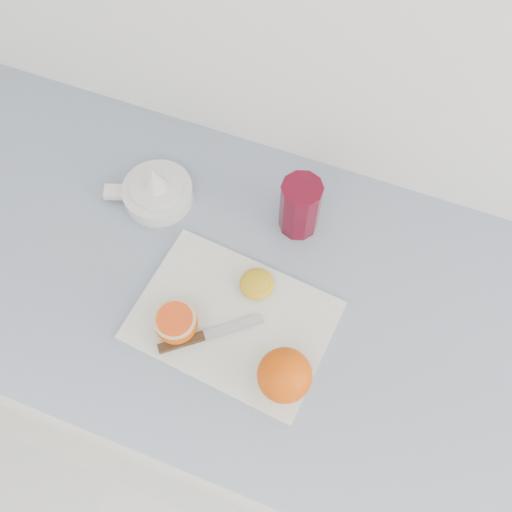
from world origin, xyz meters
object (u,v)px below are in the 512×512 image
object	(u,v)px
cutting_board	(233,321)
counter	(242,356)
citrus_juicer	(157,191)
red_tumbler	(300,208)
half_orange	(176,323)

from	to	relation	value
cutting_board	counter	bearing A→B (deg)	107.11
counter	citrus_juicer	world-z (taller)	citrus_juicer
citrus_juicer	red_tumbler	bearing A→B (deg)	8.71
counter	red_tumbler	size ratio (longest dim) A/B	20.69
cutting_board	half_orange	world-z (taller)	half_orange
citrus_juicer	red_tumbler	world-z (taller)	red_tumbler
cutting_board	red_tumbler	size ratio (longest dim) A/B	2.67
red_tumbler	cutting_board	bearing A→B (deg)	-100.28
cutting_board	citrus_juicer	world-z (taller)	citrus_juicer
counter	half_orange	xyz separation A→B (m)	(-0.06, -0.12, 0.48)
half_orange	citrus_juicer	size ratio (longest dim) A/B	0.43
half_orange	red_tumbler	distance (m)	0.30
counter	red_tumbler	bearing A→B (deg)	67.39
cutting_board	red_tumbler	distance (m)	0.23
cutting_board	citrus_juicer	distance (m)	0.29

